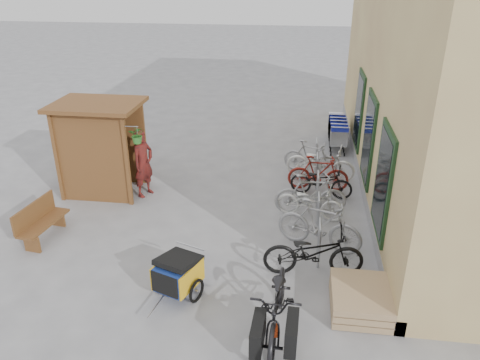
# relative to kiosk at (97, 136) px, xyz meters

# --- Properties ---
(ground) EXTENTS (80.00, 80.00, 0.00)m
(ground) POSITION_rel_kiosk_xyz_m (3.28, -2.47, -1.55)
(ground) COLOR #9C9B9E
(kiosk) EXTENTS (2.49, 1.65, 2.40)m
(kiosk) POSITION_rel_kiosk_xyz_m (0.00, 0.00, 0.00)
(kiosk) COLOR brown
(kiosk) RESTS_ON ground
(bike_rack) EXTENTS (0.05, 5.35, 0.86)m
(bike_rack) POSITION_rel_kiosk_xyz_m (5.58, -0.07, -1.04)
(bike_rack) COLOR #A5A8AD
(bike_rack) RESTS_ON ground
(pallet_stack) EXTENTS (1.00, 1.20, 0.40)m
(pallet_stack) POSITION_rel_kiosk_xyz_m (6.28, -3.87, -1.34)
(pallet_stack) COLOR tan
(pallet_stack) RESTS_ON ground
(bench) EXTENTS (0.57, 1.39, 0.86)m
(bench) POSITION_rel_kiosk_xyz_m (-0.39, -2.42, -1.12)
(bench) COLOR brown
(bench) RESTS_ON ground
(shopping_carts) EXTENTS (0.55, 2.19, 0.99)m
(shopping_carts) POSITION_rel_kiosk_xyz_m (6.28, 4.36, -0.98)
(shopping_carts) COLOR silver
(shopping_carts) RESTS_ON ground
(child_trailer) EXTENTS (0.94, 1.43, 0.83)m
(child_trailer) POSITION_rel_kiosk_xyz_m (3.05, -3.89, -1.09)
(child_trailer) COLOR navy
(child_trailer) RESTS_ON ground
(cargo_bike) EXTENTS (0.82, 2.16, 1.12)m
(cargo_bike) POSITION_rel_kiosk_xyz_m (4.89, -4.67, -1.00)
(cargo_bike) COLOR black
(cargo_bike) RESTS_ON ground
(person_kiosk) EXTENTS (0.65, 0.76, 1.76)m
(person_kiosk) POSITION_rel_kiosk_xyz_m (1.17, -0.05, -0.67)
(person_kiosk) COLOR maroon
(person_kiosk) RESTS_ON ground
(bike_0) EXTENTS (1.96, 0.84, 1.00)m
(bike_0) POSITION_rel_kiosk_xyz_m (5.46, -2.96, -1.05)
(bike_0) COLOR black
(bike_0) RESTS_ON ground
(bike_1) EXTENTS (1.90, 1.09, 1.10)m
(bike_1) POSITION_rel_kiosk_xyz_m (5.59, -1.99, -1.00)
(bike_1) COLOR #9B9B9F
(bike_1) RESTS_ON ground
(bike_2) EXTENTS (1.68, 0.89, 0.84)m
(bike_2) POSITION_rel_kiosk_xyz_m (5.41, -0.70, -1.13)
(bike_2) COLOR silver
(bike_2) RESTS_ON ground
(bike_3) EXTENTS (1.74, 0.64, 1.02)m
(bike_3) POSITION_rel_kiosk_xyz_m (5.41, -0.50, -1.04)
(bike_3) COLOR #9B9B9F
(bike_3) RESTS_ON ground
(bike_4) EXTENTS (1.68, 0.85, 0.84)m
(bike_4) POSITION_rel_kiosk_xyz_m (5.69, 0.48, -1.13)
(bike_4) COLOR black
(bike_4) RESTS_ON ground
(bike_5) EXTENTS (1.61, 0.50, 0.96)m
(bike_5) POSITION_rel_kiosk_xyz_m (5.61, 0.84, -1.07)
(bike_5) COLOR maroon
(bike_5) RESTS_ON ground
(bike_6) EXTENTS (1.99, 1.02, 1.00)m
(bike_6) POSITION_rel_kiosk_xyz_m (5.68, 1.53, -1.05)
(bike_6) COLOR silver
(bike_6) RESTS_ON ground
(bike_7) EXTENTS (1.66, 0.92, 0.96)m
(bike_7) POSITION_rel_kiosk_xyz_m (5.41, 1.95, -1.07)
(bike_7) COLOR #9B9B9F
(bike_7) RESTS_ON ground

